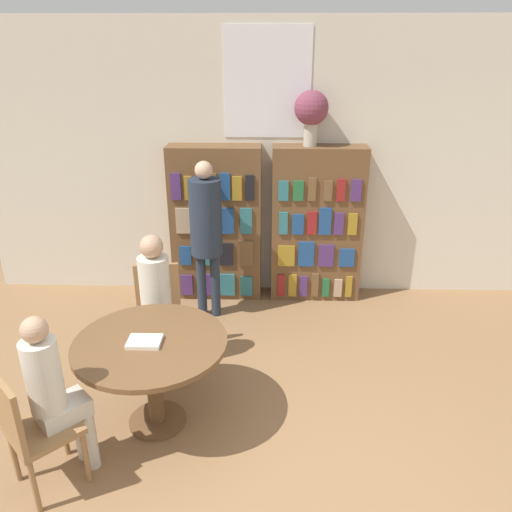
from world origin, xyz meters
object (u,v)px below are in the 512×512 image
flower_vase (311,111)px  seated_reader_left (155,296)px  chair_near_camera (30,427)px  seated_reader_right (55,391)px  reading_table (152,356)px  bookshelf_right (317,225)px  chair_left_side (158,309)px  bookshelf_left (216,224)px  librarian_standing (206,224)px

flower_vase → seated_reader_left: (-1.39, -1.49, -1.37)m
chair_near_camera → seated_reader_right: size_ratio=0.73×
reading_table → bookshelf_right: bearing=57.8°
flower_vase → chair_near_camera: flower_vase is taller
seated_reader_left → chair_left_side: bearing=-90.0°
bookshelf_right → reading_table: (-1.38, -2.19, -0.26)m
bookshelf_right → chair_near_camera: (-2.02, -2.83, -0.36)m
flower_vase → seated_reader_right: bearing=-123.3°
bookshelf_left → seated_reader_right: (-0.76, -2.70, -0.18)m
seated_reader_left → librarian_standing: bearing=-117.8°
chair_near_camera → bookshelf_left: bearing=117.3°
bookshelf_left → librarian_standing: size_ratio=1.03×
seated_reader_left → seated_reader_right: size_ratio=1.03×
seated_reader_left → chair_near_camera: bearing=59.8°
reading_table → seated_reader_right: seated_reader_right is taller
chair_near_camera → seated_reader_right: (0.13, 0.13, 0.18)m
reading_table → chair_left_side: bearing=99.1°
seated_reader_right → librarian_standing: 2.34m
bookshelf_right → seated_reader_right: 3.30m
bookshelf_right → flower_vase: size_ratio=3.10×
chair_left_side → bookshelf_right: bearing=-148.6°
flower_vase → chair_left_side: bearing=-137.2°
flower_vase → reading_table: flower_vase is taller
bookshelf_right → seated_reader_right: bearing=-124.9°
flower_vase → chair_left_side: (-1.42, -1.31, -1.59)m
bookshelf_left → flower_vase: size_ratio=3.10×
bookshelf_left → reading_table: 2.23m
flower_vase → bookshelf_left: bearing=-179.7°
bookshelf_left → chair_left_side: 1.41m
chair_near_camera → chair_left_side: (0.49, 1.53, 0.00)m
bookshelf_left → bookshelf_right: same height
bookshelf_right → librarian_standing: bearing=-156.7°
reading_table → chair_near_camera: (-0.63, -0.64, -0.10)m
seated_reader_left → reading_table: bearing=90.0°
chair_left_side → librarian_standing: librarian_standing is taller
bookshelf_right → seated_reader_left: bearing=-135.3°
seated_reader_left → seated_reader_right: 1.27m
seated_reader_right → bookshelf_left: bearing=119.0°
bookshelf_left → chair_near_camera: bearing=-107.6°
bookshelf_right → librarian_standing: 1.28m
flower_vase → librarian_standing: (-1.05, -0.51, -1.06)m
bookshelf_right → chair_near_camera: size_ratio=1.92×
seated_reader_right → chair_left_side: bearing=120.4°
bookshelf_right → reading_table: size_ratio=1.55×
reading_table → chair_left_side: size_ratio=1.24×
bookshelf_left → librarian_standing: bookshelf_left is taller
seated_reader_right → bookshelf_right: bearing=99.9°
seated_reader_right → librarian_standing: (0.72, 2.20, 0.36)m
chair_near_camera → librarian_standing: 2.54m
bookshelf_right → chair_near_camera: bearing=-125.5°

